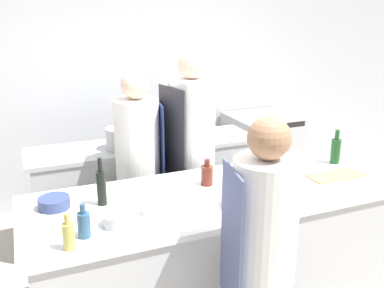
% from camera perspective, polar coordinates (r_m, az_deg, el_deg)
% --- Properties ---
extents(wall_back, '(8.00, 0.06, 2.80)m').
position_cam_1_polar(wall_back, '(4.75, -8.33, 8.65)').
color(wall_back, silver).
rests_on(wall_back, ground_plane).
extents(prep_counter, '(2.52, 0.93, 0.92)m').
position_cam_1_polar(prep_counter, '(3.16, 2.51, -14.21)').
color(prep_counter, '#B7BABC').
rests_on(prep_counter, ground_plane).
extents(pass_counter, '(2.15, 0.58, 0.92)m').
position_cam_1_polar(pass_counter, '(4.18, -6.06, -5.94)').
color(pass_counter, '#B7BABC').
rests_on(pass_counter, ground_plane).
extents(oven_range, '(0.76, 0.72, 0.94)m').
position_cam_1_polar(oven_range, '(5.17, 9.25, -1.30)').
color(oven_range, '#B7BABC').
rests_on(oven_range, ground_plane).
extents(chef_at_prep_near, '(0.38, 0.37, 1.64)m').
position_cam_1_polar(chef_at_prep_near, '(2.40, 9.22, -15.66)').
color(chef_at_prep_near, black).
rests_on(chef_at_prep_near, ground_plane).
extents(chef_at_stove, '(0.40, 0.39, 1.67)m').
position_cam_1_polar(chef_at_stove, '(3.58, -7.08, -3.68)').
color(chef_at_stove, black).
rests_on(chef_at_stove, ground_plane).
extents(chef_at_pass_far, '(0.44, 0.42, 1.81)m').
position_cam_1_polar(chef_at_pass_far, '(3.65, -0.04, -1.92)').
color(chef_at_pass_far, black).
rests_on(chef_at_pass_far, ground_plane).
extents(bottle_olive_oil, '(0.09, 0.09, 0.19)m').
position_cam_1_polar(bottle_olive_oil, '(3.05, 2.02, -4.11)').
color(bottle_olive_oil, '#5B2319').
rests_on(bottle_olive_oil, prep_counter).
extents(bottle_vinegar, '(0.06, 0.06, 0.20)m').
position_cam_1_polar(bottle_vinegar, '(2.36, -16.15, -11.61)').
color(bottle_vinegar, '#B2A84C').
rests_on(bottle_vinegar, prep_counter).
extents(bottle_wine, '(0.07, 0.07, 0.20)m').
position_cam_1_polar(bottle_wine, '(2.45, -14.22, -10.30)').
color(bottle_wine, '#2D5175').
rests_on(bottle_wine, prep_counter).
extents(bottle_cooking_oil, '(0.07, 0.07, 0.28)m').
position_cam_1_polar(bottle_cooking_oil, '(3.64, 18.60, -0.78)').
color(bottle_cooking_oil, '#19471E').
rests_on(bottle_cooking_oil, prep_counter).
extents(bottle_sauce, '(0.07, 0.07, 0.21)m').
position_cam_1_polar(bottle_sauce, '(2.91, 7.84, -5.26)').
color(bottle_sauce, silver).
rests_on(bottle_sauce, prep_counter).
extents(bottle_water, '(0.06, 0.06, 0.32)m').
position_cam_1_polar(bottle_water, '(2.79, -12.00, -5.54)').
color(bottle_water, black).
rests_on(bottle_water, prep_counter).
extents(bowl_mixing_large, '(0.17, 0.17, 0.07)m').
position_cam_1_polar(bowl_mixing_large, '(2.55, -9.92, -9.89)').
color(bowl_mixing_large, '#B7BABC').
rests_on(bowl_mixing_large, prep_counter).
extents(bowl_prep_small, '(0.25, 0.25, 0.07)m').
position_cam_1_polar(bowl_prep_small, '(2.77, 6.43, -7.50)').
color(bowl_prep_small, '#B7BABC').
rests_on(bowl_prep_small, prep_counter).
extents(bowl_ceramic_blue, '(0.20, 0.20, 0.07)m').
position_cam_1_polar(bowl_ceramic_blue, '(2.86, -17.91, -7.46)').
color(bowl_ceramic_blue, navy).
rests_on(bowl_ceramic_blue, prep_counter).
extents(bowl_wooden_salad, '(0.16, 0.16, 0.08)m').
position_cam_1_polar(bowl_wooden_salad, '(3.42, 8.19, -2.41)').
color(bowl_wooden_salad, navy).
rests_on(bowl_wooden_salad, prep_counter).
extents(cup, '(0.09, 0.09, 0.08)m').
position_cam_1_polar(cup, '(2.64, -5.59, -8.56)').
color(cup, white).
rests_on(cup, prep_counter).
extents(cutting_board, '(0.44, 0.19, 0.01)m').
position_cam_1_polar(cutting_board, '(3.40, 18.59, -3.98)').
color(cutting_board, tan).
rests_on(cutting_board, prep_counter).
extents(stockpot, '(0.27, 0.27, 0.20)m').
position_cam_1_polar(stockpot, '(3.86, -9.46, 0.73)').
color(stockpot, '#B7BABC').
rests_on(stockpot, pass_counter).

